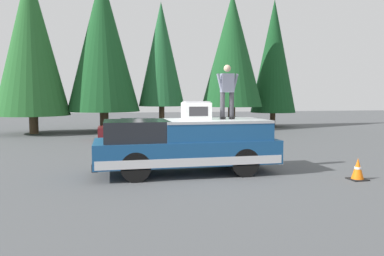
{
  "coord_description": "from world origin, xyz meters",
  "views": [
    {
      "loc": [
        -10.8,
        2.6,
        2.35
      ],
      "look_at": [
        0.69,
        0.08,
        1.35
      ],
      "focal_mm": 34.42,
      "sensor_mm": 36.0,
      "label": 1
    }
  ],
  "objects_px": {
    "person_on_truck_bed": "(227,90)",
    "traffic_cone": "(358,170)",
    "pickup_truck": "(186,145)",
    "parked_car_silver": "(223,127)",
    "parked_car_maroon": "(137,129)",
    "compressor_unit": "(196,110)"
  },
  "relations": [
    {
      "from": "parked_car_silver",
      "to": "parked_car_maroon",
      "type": "xyz_separation_m",
      "value": [
        -0.14,
        4.97,
        0.0
      ]
    },
    {
      "from": "compressor_unit",
      "to": "parked_car_maroon",
      "type": "distance_m",
      "value": 9.38
    },
    {
      "from": "compressor_unit",
      "to": "traffic_cone",
      "type": "height_order",
      "value": "compressor_unit"
    },
    {
      "from": "person_on_truck_bed",
      "to": "traffic_cone",
      "type": "relative_size",
      "value": 2.73
    },
    {
      "from": "person_on_truck_bed",
      "to": "traffic_cone",
      "type": "height_order",
      "value": "person_on_truck_bed"
    },
    {
      "from": "parked_car_silver",
      "to": "traffic_cone",
      "type": "height_order",
      "value": "parked_car_silver"
    },
    {
      "from": "compressor_unit",
      "to": "parked_car_maroon",
      "type": "height_order",
      "value": "compressor_unit"
    },
    {
      "from": "traffic_cone",
      "to": "person_on_truck_bed",
      "type": "bearing_deg",
      "value": 58.42
    },
    {
      "from": "compressor_unit",
      "to": "person_on_truck_bed",
      "type": "xyz_separation_m",
      "value": [
        -0.09,
        -0.97,
        0.62
      ]
    },
    {
      "from": "parked_car_maroon",
      "to": "traffic_cone",
      "type": "distance_m",
      "value": 12.53
    },
    {
      "from": "person_on_truck_bed",
      "to": "parked_car_silver",
      "type": "distance_m",
      "value": 10.03
    },
    {
      "from": "pickup_truck",
      "to": "person_on_truck_bed",
      "type": "bearing_deg",
      "value": -88.39
    },
    {
      "from": "person_on_truck_bed",
      "to": "parked_car_maroon",
      "type": "distance_m",
      "value": 9.75
    },
    {
      "from": "parked_car_maroon",
      "to": "parked_car_silver",
      "type": "bearing_deg",
      "value": -88.41
    },
    {
      "from": "parked_car_maroon",
      "to": "traffic_cone",
      "type": "height_order",
      "value": "parked_car_maroon"
    },
    {
      "from": "compressor_unit",
      "to": "parked_car_maroon",
      "type": "bearing_deg",
      "value": 7.5
    },
    {
      "from": "pickup_truck",
      "to": "person_on_truck_bed",
      "type": "relative_size",
      "value": 3.28
    },
    {
      "from": "person_on_truck_bed",
      "to": "parked_car_maroon",
      "type": "xyz_separation_m",
      "value": [
        9.29,
        2.18,
        -1.97
      ]
    },
    {
      "from": "pickup_truck",
      "to": "parked_car_silver",
      "type": "relative_size",
      "value": 1.35
    },
    {
      "from": "pickup_truck",
      "to": "person_on_truck_bed",
      "type": "height_order",
      "value": "person_on_truck_bed"
    },
    {
      "from": "parked_car_silver",
      "to": "parked_car_maroon",
      "type": "distance_m",
      "value": 4.98
    },
    {
      "from": "traffic_cone",
      "to": "pickup_truck",
      "type": "bearing_deg",
      "value": 66.76
    }
  ]
}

